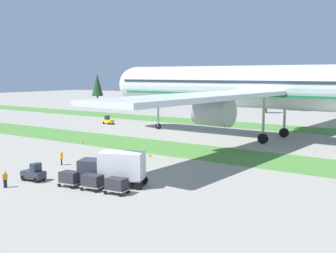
% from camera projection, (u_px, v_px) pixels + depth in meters
% --- Properties ---
extents(grass_strip_near, '(320.00, 11.14, 0.01)m').
position_uv_depth(grass_strip_near, '(172.00, 148.00, 66.67)').
color(grass_strip_near, '#4C8438').
rests_on(grass_strip_near, ground).
extents(grass_strip_far, '(320.00, 11.14, 0.01)m').
position_uv_depth(grass_strip_far, '(261.00, 127.00, 94.39)').
color(grass_strip_far, '#4C8438').
rests_on(grass_strip_far, ground).
extents(airliner, '(65.86, 81.19, 25.82)m').
position_uv_depth(airliner, '(261.00, 87.00, 75.20)').
color(airliner, silver).
rests_on(airliner, ground).
extents(baggage_tug, '(2.75, 1.63, 1.97)m').
position_uv_depth(baggage_tug, '(34.00, 173.00, 46.32)').
color(baggage_tug, '#2D333D').
rests_on(baggage_tug, ground).
extents(cargo_dolly_lead, '(2.38, 1.78, 1.55)m').
position_uv_depth(cargo_dolly_lead, '(70.00, 178.00, 43.98)').
color(cargo_dolly_lead, '#A3A3A8').
rests_on(cargo_dolly_lead, ground).
extents(cargo_dolly_second, '(2.38, 1.78, 1.55)m').
position_uv_depth(cargo_dolly_second, '(92.00, 181.00, 42.63)').
color(cargo_dolly_second, '#A3A3A8').
rests_on(cargo_dolly_second, ground).
extents(cargo_dolly_third, '(2.38, 1.78, 1.55)m').
position_uv_depth(cargo_dolly_third, '(117.00, 184.00, 41.28)').
color(cargo_dolly_third, '#A3A3A8').
rests_on(cargo_dolly_third, ground).
extents(catering_truck, '(7.29, 4.96, 3.58)m').
position_uv_depth(catering_truck, '(113.00, 167.00, 44.11)').
color(catering_truck, '#2D333D').
rests_on(catering_truck, ground).
extents(pushback_tractor, '(2.63, 1.37, 1.97)m').
position_uv_depth(pushback_tractor, '(108.00, 121.00, 98.83)').
color(pushback_tractor, yellow).
rests_on(pushback_tractor, ground).
extents(ground_crew_marshaller, '(0.48, 0.36, 1.74)m').
position_uv_depth(ground_crew_marshaller, '(61.00, 158.00, 54.35)').
color(ground_crew_marshaller, black).
rests_on(ground_crew_marshaller, ground).
extents(ground_crew_loader, '(0.36, 0.56, 1.74)m').
position_uv_depth(ground_crew_loader, '(5.00, 178.00, 43.55)').
color(ground_crew_loader, black).
rests_on(ground_crew_loader, ground).
extents(taxiway_marker_0, '(0.44, 0.44, 0.54)m').
position_uv_depth(taxiway_marker_0, '(150.00, 155.00, 59.72)').
color(taxiway_marker_0, orange).
rests_on(taxiway_marker_0, ground).
extents(taxiway_marker_1, '(0.44, 0.44, 0.48)m').
position_uv_depth(taxiway_marker_1, '(82.00, 141.00, 72.43)').
color(taxiway_marker_1, orange).
rests_on(taxiway_marker_1, ground).
extents(distant_tree_line, '(171.52, 9.37, 12.06)m').
position_uv_depth(distant_tree_line, '(293.00, 91.00, 124.42)').
color(distant_tree_line, '#4C3823').
rests_on(distant_tree_line, ground).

